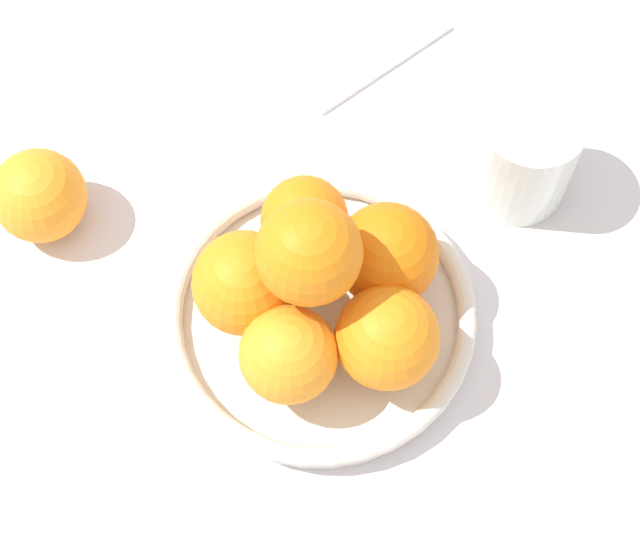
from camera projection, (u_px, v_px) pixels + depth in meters
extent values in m
plane|color=silver|center=(320.00, 324.00, 0.80)|extent=(4.00, 4.00, 0.00)
cylinder|color=silver|center=(320.00, 320.00, 0.80)|extent=(0.22, 0.22, 0.01)
torus|color=silver|center=(320.00, 313.00, 0.79)|extent=(0.23, 0.23, 0.01)
sphere|color=orange|center=(289.00, 355.00, 0.73)|extent=(0.07, 0.07, 0.07)
sphere|color=orange|center=(387.00, 338.00, 0.73)|extent=(0.07, 0.07, 0.07)
sphere|color=orange|center=(387.00, 255.00, 0.76)|extent=(0.08, 0.08, 0.08)
sphere|color=orange|center=(305.00, 219.00, 0.77)|extent=(0.06, 0.06, 0.06)
sphere|color=orange|center=(245.00, 283.00, 0.75)|extent=(0.07, 0.07, 0.07)
sphere|color=orange|center=(309.00, 257.00, 0.69)|extent=(0.07, 0.07, 0.07)
sphere|color=orange|center=(39.00, 196.00, 0.81)|extent=(0.07, 0.07, 0.07)
cylinder|color=silver|center=(525.00, 154.00, 0.82)|extent=(0.08, 0.08, 0.09)
cube|color=white|center=(336.00, 16.00, 0.92)|extent=(0.20, 0.20, 0.01)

